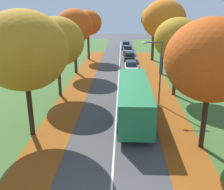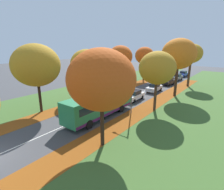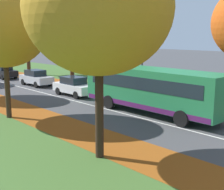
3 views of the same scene
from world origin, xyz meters
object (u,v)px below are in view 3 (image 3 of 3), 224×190
object	(u,v)px
tree_left_mid	(3,27)
car_white_lead	(74,86)
tree_right_far	(71,15)
bus	(152,88)
tree_right_mid	(132,27)
tree_left_near	(99,8)
streetlamp_right	(139,54)
tree_right_distant	(26,21)
car_black_third_in_line	(4,71)
car_silver_following	(36,78)

from	to	relation	value
tree_left_mid	car_white_lead	size ratio (longest dim) A/B	1.91
tree_right_far	bus	distance (m)	16.60
tree_right_mid	tree_right_far	bearing A→B (deg)	90.91
tree_left_near	streetlamp_right	bearing A→B (deg)	34.18
tree_left_near	tree_right_distant	xyz separation A→B (m)	(11.64, 27.90, 0.74)
tree_left_mid	streetlamp_right	bearing A→B (deg)	-13.08
car_white_lead	bus	bearing A→B (deg)	-89.22
tree_right_far	tree_right_distant	distance (m)	9.44
tree_right_distant	car_black_third_in_line	bearing A→B (deg)	-163.18
car_silver_following	streetlamp_right	bearing A→B (deg)	-80.90
tree_left_mid	car_white_lead	xyz separation A→B (m)	(7.37, 3.14, -4.80)
tree_left_near	bus	size ratio (longest dim) A/B	0.85
car_white_lead	tree_right_mid	bearing A→B (deg)	-27.96
streetlamp_right	car_white_lead	bearing A→B (deg)	113.40
tree_right_far	car_black_third_in_line	world-z (taller)	tree_right_far
tree_left_mid	car_black_third_in_line	xyz separation A→B (m)	(7.72, 17.87, -4.80)
tree_right_distant	tree_right_far	bearing A→B (deg)	-88.65
car_black_third_in_line	streetlamp_right	bearing A→B (deg)	-84.37
tree_left_near	car_white_lead	xyz separation A→B (m)	(7.39, 11.99, -5.37)
tree_right_distant	car_black_third_in_line	distance (m)	7.34
streetlamp_right	car_black_third_in_line	bearing A→B (deg)	95.63
streetlamp_right	car_white_lead	distance (m)	6.56
tree_right_far	streetlamp_right	distance (m)	12.55
tree_left_near	tree_right_mid	xyz separation A→B (m)	(12.01, 9.55, -0.38)
tree_left_near	car_white_lead	world-z (taller)	tree_left_near
streetlamp_right	car_black_third_in_line	distance (m)	20.43
tree_left_near	tree_right_far	size ratio (longest dim) A/B	0.91
bus	car_black_third_in_line	world-z (taller)	bus
tree_left_mid	streetlamp_right	xyz separation A→B (m)	(9.70, -2.25, -1.87)
tree_left_mid	car_silver_following	size ratio (longest dim) A/B	1.91
tree_right_far	bus	xyz separation A→B (m)	(-4.35, -15.04, -5.52)
car_black_third_in_line	tree_right_far	bearing A→B (deg)	-63.46
tree_right_mid	tree_right_far	xyz separation A→B (m)	(-0.14, 8.93, 1.42)
tree_right_far	car_white_lead	bearing A→B (deg)	-124.61
streetlamp_right	car_silver_following	distance (m)	12.98
tree_right_distant	streetlamp_right	size ratio (longest dim) A/B	1.49
tree_left_near	tree_right_far	xyz separation A→B (m)	(11.86, 18.47, 1.04)
car_white_lead	car_black_third_in_line	bearing A→B (deg)	88.65
streetlamp_right	bus	xyz separation A→B (m)	(-2.22, -3.17, -2.04)
car_black_third_in_line	tree_right_distant	bearing A→B (deg)	16.82
tree_left_mid	tree_right_distant	world-z (taller)	tree_right_distant
streetlamp_right	car_black_third_in_line	world-z (taller)	streetlamp_right
car_white_lead	car_black_third_in_line	world-z (taller)	same
tree_left_mid	tree_right_far	world-z (taller)	tree_right_far
tree_right_mid	car_silver_following	size ratio (longest dim) A/B	1.88
tree_right_far	car_white_lead	world-z (taller)	tree_right_far
tree_right_distant	streetlamp_right	bearing A→B (deg)	-95.14
tree_right_far	streetlamp_right	size ratio (longest dim) A/B	1.63
tree_left_near	tree_right_far	distance (m)	21.98
tree_right_distant	bus	distance (m)	25.36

